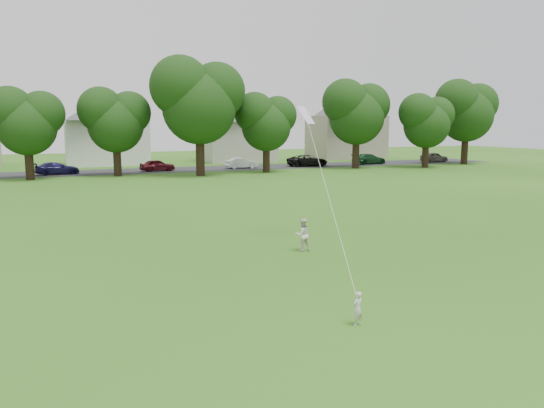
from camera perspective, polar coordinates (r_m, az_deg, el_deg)
name	(u,v)px	position (r m, az deg, el deg)	size (l,w,h in m)	color
ground	(288,298)	(14.76, 1.72, -10.03)	(160.00, 160.00, 0.00)	#2A5A14
street	(117,172)	(55.27, -16.32, 3.36)	(90.00, 7.00, 0.01)	#2D2D30
toddler	(358,308)	(12.88, 9.19, -11.03)	(0.30, 0.20, 0.83)	silver
older_boy	(302,235)	(19.84, 3.29, -3.32)	(0.60, 0.47, 1.24)	silver
kite	(325,183)	(17.05, 5.72, 2.24)	(2.06, 5.12, 10.78)	white
tree_row	(158,105)	(49.97, -12.14, 10.33)	(83.60, 9.12, 11.12)	black
parked_cars	(180,164)	(55.21, -9.89, 4.21)	(70.67, 2.63, 1.28)	black
house_row	(105,121)	(65.02, -17.48, 8.48)	(77.36, 13.72, 10.61)	silver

